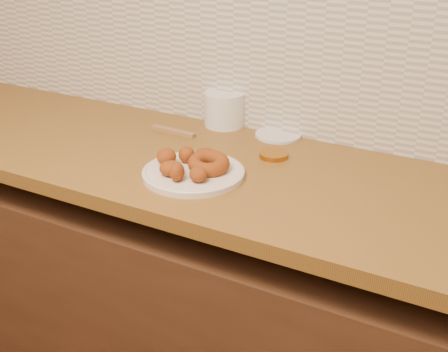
# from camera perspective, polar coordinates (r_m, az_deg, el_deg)

# --- Properties ---
(base_cabinet) EXTENTS (3.60, 0.60, 0.77)m
(base_cabinet) POSITION_cam_1_polar(r_m,az_deg,el_deg) (1.70, 6.53, -16.29)
(base_cabinet) COLOR #492B19
(base_cabinet) RESTS_ON floor
(butcher_block) EXTENTS (2.30, 0.62, 0.04)m
(butcher_block) POSITION_cam_1_polar(r_m,az_deg,el_deg) (1.74, -12.77, 3.31)
(butcher_block) COLOR brown
(butcher_block) RESTS_ON base_cabinet
(backsplash) EXTENTS (3.60, 0.02, 0.60)m
(backsplash) POSITION_cam_1_polar(r_m,az_deg,el_deg) (1.60, 12.20, 13.39)
(backsplash) COLOR beige
(backsplash) RESTS_ON wall_back
(donut_plate) EXTENTS (0.26, 0.26, 0.01)m
(donut_plate) POSITION_cam_1_polar(r_m,az_deg,el_deg) (1.43, -3.13, 0.29)
(donut_plate) COLOR silver
(donut_plate) RESTS_ON butcher_block
(ring_donut) EXTENTS (0.15, 0.15, 0.05)m
(ring_donut) POSITION_cam_1_polar(r_m,az_deg,el_deg) (1.42, -1.59, 1.30)
(ring_donut) COLOR #943C0E
(ring_donut) RESTS_ON donut_plate
(fried_dough_chunks) EXTENTS (0.19, 0.20, 0.05)m
(fried_dough_chunks) POSITION_cam_1_polar(r_m,az_deg,el_deg) (1.43, -4.08, 1.43)
(fried_dough_chunks) COLOR #943C0E
(fried_dough_chunks) RESTS_ON donut_plate
(plastic_tub) EXTENTS (0.16, 0.16, 0.11)m
(plastic_tub) POSITION_cam_1_polar(r_m,az_deg,el_deg) (1.77, 0.07, 6.82)
(plastic_tub) COLOR white
(plastic_tub) RESTS_ON butcher_block
(tub_lid) EXTENTS (0.16, 0.16, 0.01)m
(tub_lid) POSITION_cam_1_polar(r_m,az_deg,el_deg) (1.70, 5.51, 4.17)
(tub_lid) COLOR silver
(tub_lid) RESTS_ON butcher_block
(brass_jar_lid) EXTENTS (0.09, 0.09, 0.01)m
(brass_jar_lid) POSITION_cam_1_polar(r_m,az_deg,el_deg) (1.55, 5.05, 2.14)
(brass_jar_lid) COLOR #B8741E
(brass_jar_lid) RESTS_ON butcher_block
(wooden_utensil) EXTENTS (0.16, 0.03, 0.01)m
(wooden_utensil) POSITION_cam_1_polar(r_m,az_deg,el_deg) (1.73, -5.22, 4.54)
(wooden_utensil) COLOR #966A41
(wooden_utensil) RESTS_ON butcher_block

